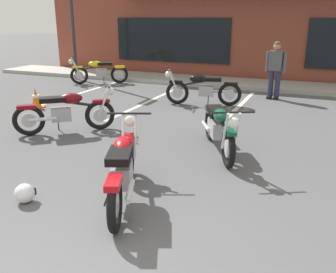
{
  "coord_description": "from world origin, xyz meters",
  "views": [
    {
      "loc": [
        2.04,
        -2.02,
        2.32
      ],
      "look_at": [
        -0.09,
        3.02,
        0.55
      ],
      "focal_mm": 39.49,
      "sensor_mm": 36.0,
      "label": 1
    }
  ],
  "objects_px": {
    "motorcycle_silver_naked": "(99,71)",
    "person_in_shorts_foreground": "(276,67)",
    "traffic_cone": "(36,98)",
    "motorcycle_blue_standard": "(219,128)",
    "motorcycle_red_sportbike": "(202,88)",
    "motorcycle_foreground_classic": "(123,167)",
    "helmet_on_pavement": "(25,193)",
    "motorcycle_cream_vintage": "(66,111)"
  },
  "relations": [
    {
      "from": "motorcycle_foreground_classic",
      "to": "helmet_on_pavement",
      "type": "xyz_separation_m",
      "value": [
        -1.16,
        -0.58,
        -0.33
      ]
    },
    {
      "from": "motorcycle_blue_standard",
      "to": "helmet_on_pavement",
      "type": "height_order",
      "value": "motorcycle_blue_standard"
    },
    {
      "from": "motorcycle_cream_vintage",
      "to": "traffic_cone",
      "type": "relative_size",
      "value": 3.26
    },
    {
      "from": "motorcycle_cream_vintage",
      "to": "helmet_on_pavement",
      "type": "bearing_deg",
      "value": -62.5
    },
    {
      "from": "motorcycle_silver_naked",
      "to": "traffic_cone",
      "type": "bearing_deg",
      "value": -82.1
    },
    {
      "from": "motorcycle_silver_naked",
      "to": "motorcycle_red_sportbike",
      "type": "bearing_deg",
      "value": -21.77
    },
    {
      "from": "motorcycle_foreground_classic",
      "to": "motorcycle_silver_naked",
      "type": "height_order",
      "value": "same"
    },
    {
      "from": "person_in_shorts_foreground",
      "to": "traffic_cone",
      "type": "bearing_deg",
      "value": -147.33
    },
    {
      "from": "motorcycle_silver_naked",
      "to": "helmet_on_pavement",
      "type": "distance_m",
      "value": 9.13
    },
    {
      "from": "motorcycle_foreground_classic",
      "to": "motorcycle_blue_standard",
      "type": "height_order",
      "value": "same"
    },
    {
      "from": "motorcycle_foreground_classic",
      "to": "traffic_cone",
      "type": "distance_m",
      "value": 6.02
    },
    {
      "from": "person_in_shorts_foreground",
      "to": "traffic_cone",
      "type": "xyz_separation_m",
      "value": [
        -5.69,
        -3.65,
        -0.69
      ]
    },
    {
      "from": "motorcycle_red_sportbike",
      "to": "motorcycle_silver_naked",
      "type": "xyz_separation_m",
      "value": [
        -4.52,
        1.81,
        0.0
      ]
    },
    {
      "from": "motorcycle_silver_naked",
      "to": "motorcycle_cream_vintage",
      "type": "bearing_deg",
      "value": -63.39
    },
    {
      "from": "motorcycle_foreground_classic",
      "to": "motorcycle_silver_naked",
      "type": "bearing_deg",
      "value": 124.96
    },
    {
      "from": "motorcycle_blue_standard",
      "to": "motorcycle_cream_vintage",
      "type": "relative_size",
      "value": 1.11
    },
    {
      "from": "motorcycle_silver_naked",
      "to": "helmet_on_pavement",
      "type": "xyz_separation_m",
      "value": [
        4.13,
        -8.14,
        -0.33
      ]
    },
    {
      "from": "motorcycle_silver_naked",
      "to": "person_in_shorts_foreground",
      "type": "relative_size",
      "value": 1.11
    },
    {
      "from": "motorcycle_red_sportbike",
      "to": "motorcycle_blue_standard",
      "type": "distance_m",
      "value": 3.79
    },
    {
      "from": "person_in_shorts_foreground",
      "to": "motorcycle_red_sportbike",
      "type": "bearing_deg",
      "value": -137.17
    },
    {
      "from": "motorcycle_silver_naked",
      "to": "helmet_on_pavement",
      "type": "relative_size",
      "value": 7.17
    },
    {
      "from": "motorcycle_blue_standard",
      "to": "motorcycle_cream_vintage",
      "type": "height_order",
      "value": "same"
    },
    {
      "from": "person_in_shorts_foreground",
      "to": "traffic_cone",
      "type": "height_order",
      "value": "person_in_shorts_foreground"
    },
    {
      "from": "motorcycle_foreground_classic",
      "to": "person_in_shorts_foreground",
      "type": "xyz_separation_m",
      "value": [
        0.94,
        7.34,
        0.49
      ]
    },
    {
      "from": "traffic_cone",
      "to": "motorcycle_blue_standard",
      "type": "bearing_deg",
      "value": -14.95
    },
    {
      "from": "motorcycle_cream_vintage",
      "to": "traffic_cone",
      "type": "height_order",
      "value": "motorcycle_cream_vintage"
    },
    {
      "from": "motorcycle_cream_vintage",
      "to": "person_in_shorts_foreground",
      "type": "distance_m",
      "value": 6.26
    },
    {
      "from": "motorcycle_red_sportbike",
      "to": "motorcycle_cream_vintage",
      "type": "relative_size",
      "value": 1.2
    },
    {
      "from": "motorcycle_foreground_classic",
      "to": "motorcycle_blue_standard",
      "type": "relative_size",
      "value": 1.04
    },
    {
      "from": "motorcycle_foreground_classic",
      "to": "person_in_shorts_foreground",
      "type": "bearing_deg",
      "value": 82.69
    },
    {
      "from": "motorcycle_foreground_classic",
      "to": "person_in_shorts_foreground",
      "type": "distance_m",
      "value": 7.41
    },
    {
      "from": "person_in_shorts_foreground",
      "to": "traffic_cone",
      "type": "relative_size",
      "value": 3.16
    },
    {
      "from": "motorcycle_foreground_classic",
      "to": "helmet_on_pavement",
      "type": "bearing_deg",
      "value": -153.56
    },
    {
      "from": "motorcycle_silver_naked",
      "to": "person_in_shorts_foreground",
      "type": "bearing_deg",
      "value": -2.09
    },
    {
      "from": "motorcycle_foreground_classic",
      "to": "person_in_shorts_foreground",
      "type": "height_order",
      "value": "person_in_shorts_foreground"
    },
    {
      "from": "motorcycle_foreground_classic",
      "to": "motorcycle_silver_naked",
      "type": "relative_size",
      "value": 1.07
    },
    {
      "from": "motorcycle_foreground_classic",
      "to": "motorcycle_blue_standard",
      "type": "distance_m",
      "value": 2.34
    },
    {
      "from": "motorcycle_foreground_classic",
      "to": "motorcycle_cream_vintage",
      "type": "height_order",
      "value": "same"
    },
    {
      "from": "motorcycle_blue_standard",
      "to": "helmet_on_pavement",
      "type": "distance_m",
      "value": 3.37
    },
    {
      "from": "motorcycle_foreground_classic",
      "to": "motorcycle_red_sportbike",
      "type": "height_order",
      "value": "same"
    },
    {
      "from": "motorcycle_foreground_classic",
      "to": "helmet_on_pavement",
      "type": "distance_m",
      "value": 1.33
    },
    {
      "from": "motorcycle_blue_standard",
      "to": "motorcycle_red_sportbike",
      "type": "bearing_deg",
      "value": 112.1
    }
  ]
}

